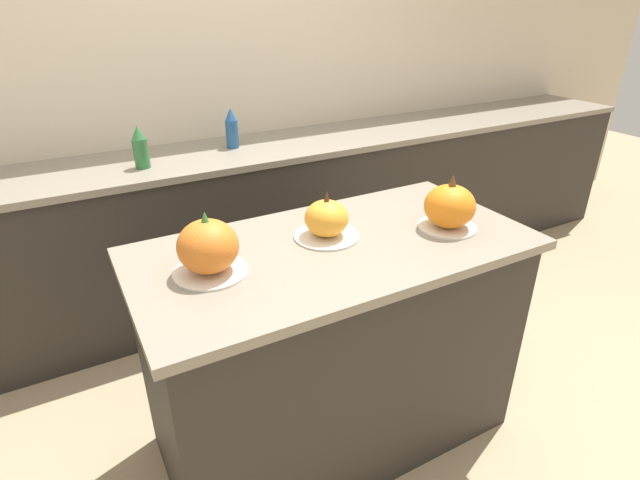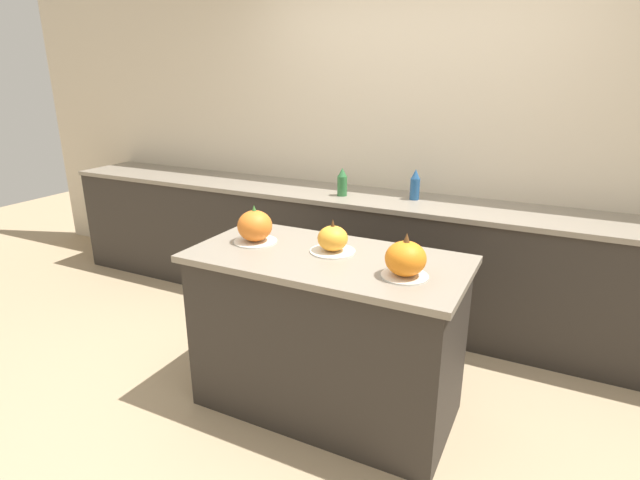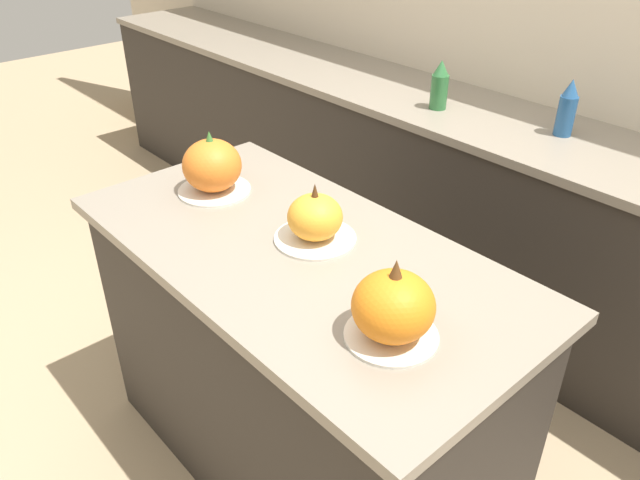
{
  "view_description": "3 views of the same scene",
  "coord_description": "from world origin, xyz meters",
  "px_view_note": "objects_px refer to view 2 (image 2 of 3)",
  "views": [
    {
      "loc": [
        -0.81,
        -1.35,
        1.7
      ],
      "look_at": [
        -0.07,
        -0.01,
        0.94
      ],
      "focal_mm": 28.0,
      "sensor_mm": 36.0,
      "label": 1
    },
    {
      "loc": [
        1.04,
        -2.15,
        1.8
      ],
      "look_at": [
        -0.03,
        -0.02,
        0.99
      ],
      "focal_mm": 28.0,
      "sensor_mm": 36.0,
      "label": 2
    },
    {
      "loc": [
        1.15,
        -0.94,
        1.84
      ],
      "look_at": [
        0.07,
        0.03,
        0.95
      ],
      "focal_mm": 35.0,
      "sensor_mm": 36.0,
      "label": 3
    }
  ],
  "objects_px": {
    "pumpkin_cake_right": "(406,259)",
    "pumpkin_cake_left": "(255,227)",
    "pumpkin_cake_center": "(333,240)",
    "bottle_tall": "(415,185)",
    "bottle_short": "(342,182)"
  },
  "relations": [
    {
      "from": "pumpkin_cake_right",
      "to": "bottle_short",
      "type": "relative_size",
      "value": 1.06
    },
    {
      "from": "bottle_tall",
      "to": "pumpkin_cake_right",
      "type": "bearing_deg",
      "value": -75.25
    },
    {
      "from": "pumpkin_cake_left",
      "to": "pumpkin_cake_center",
      "type": "bearing_deg",
      "value": 5.97
    },
    {
      "from": "pumpkin_cake_center",
      "to": "bottle_short",
      "type": "height_order",
      "value": "bottle_short"
    },
    {
      "from": "pumpkin_cake_left",
      "to": "pumpkin_cake_right",
      "type": "height_order",
      "value": "same"
    },
    {
      "from": "pumpkin_cake_left",
      "to": "bottle_short",
      "type": "relative_size",
      "value": 1.16
    },
    {
      "from": "pumpkin_cake_center",
      "to": "bottle_tall",
      "type": "height_order",
      "value": "bottle_tall"
    },
    {
      "from": "pumpkin_cake_right",
      "to": "pumpkin_cake_left",
      "type": "bearing_deg",
      "value": 173.24
    },
    {
      "from": "pumpkin_cake_right",
      "to": "bottle_short",
      "type": "bearing_deg",
      "value": 125.26
    },
    {
      "from": "bottle_tall",
      "to": "pumpkin_cake_left",
      "type": "bearing_deg",
      "value": -113.05
    },
    {
      "from": "pumpkin_cake_left",
      "to": "pumpkin_cake_center",
      "type": "xyz_separation_m",
      "value": [
        0.45,
        0.05,
        -0.02
      ]
    },
    {
      "from": "pumpkin_cake_left",
      "to": "pumpkin_cake_right",
      "type": "xyz_separation_m",
      "value": [
        0.89,
        -0.11,
        -0.0
      ]
    },
    {
      "from": "pumpkin_cake_center",
      "to": "pumpkin_cake_left",
      "type": "bearing_deg",
      "value": -174.03
    },
    {
      "from": "pumpkin_cake_left",
      "to": "pumpkin_cake_right",
      "type": "bearing_deg",
      "value": -6.76
    },
    {
      "from": "bottle_tall",
      "to": "pumpkin_cake_center",
      "type": "bearing_deg",
      "value": -93.74
    }
  ]
}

